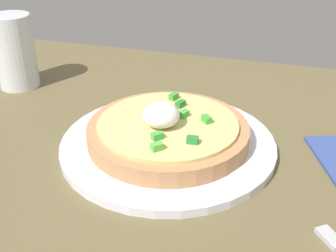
# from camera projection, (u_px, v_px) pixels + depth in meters

# --- Properties ---
(dining_table) EXTENTS (1.18, 0.81, 0.03)m
(dining_table) POSITION_uv_depth(u_px,v_px,m) (143.00, 185.00, 0.48)
(dining_table) COLOR brown
(dining_table) RESTS_ON ground
(plate) EXTENTS (0.27, 0.27, 0.01)m
(plate) POSITION_uv_depth(u_px,v_px,m) (168.00, 144.00, 0.52)
(plate) COLOR white
(plate) RESTS_ON dining_table
(pizza) EXTENTS (0.20, 0.20, 0.05)m
(pizza) POSITION_uv_depth(u_px,v_px,m) (168.00, 131.00, 0.51)
(pizza) COLOR tan
(pizza) RESTS_ON plate
(cup_near) EXTENTS (0.06, 0.06, 0.12)m
(cup_near) POSITION_uv_depth(u_px,v_px,m) (15.00, 56.00, 0.66)
(cup_near) COLOR silver
(cup_near) RESTS_ON dining_table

